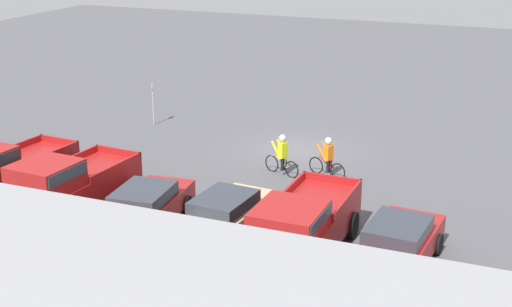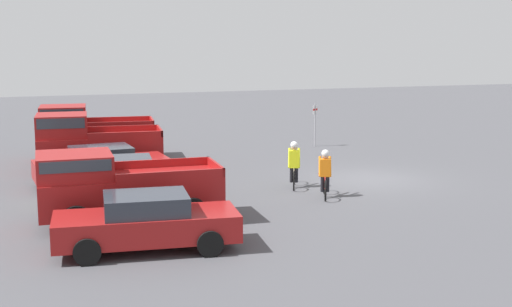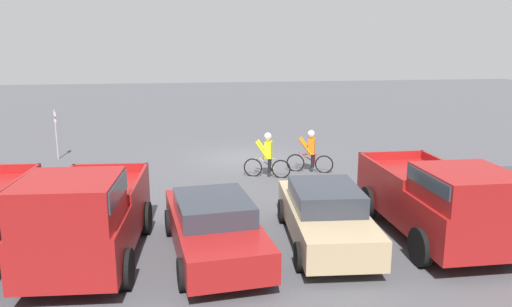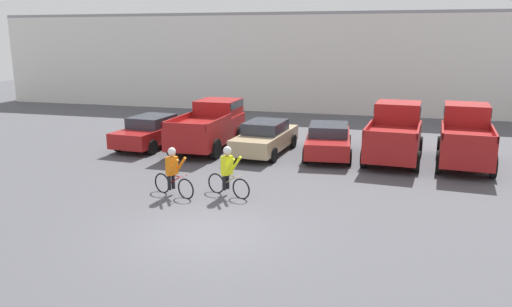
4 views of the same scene
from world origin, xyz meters
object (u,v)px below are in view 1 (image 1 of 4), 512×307
Objects in this scene: sedan_2 at (144,208)px; cyclist_1 at (328,156)px; cyclist_0 at (282,154)px; pickup_truck_0 at (303,224)px; pickup_truck_2 at (7,172)px; fire_lane_sign at (153,99)px; sedan_1 at (224,217)px; pickup_truck_1 at (69,185)px; sedan_0 at (397,246)px.

cyclist_1 reaches higher than sedan_2.
pickup_truck_0 is at bearing 115.16° from cyclist_0.
pickup_truck_2 is 10.86m from fire_lane_sign.
fire_lane_sign is (11.53, -10.90, 0.16)m from pickup_truck_0.
pickup_truck_1 is (5.63, 0.51, 0.46)m from sedan_1.
cyclist_0 reaches higher than cyclist_1.
pickup_truck_2 is (8.43, 0.34, 0.48)m from sedan_1.
pickup_truck_2 reaches higher than cyclist_1.
pickup_truck_0 is 2.46× the size of fire_lane_sign.
sedan_1 is 5.67m from pickup_truck_1.
cyclist_1 is (4.18, -6.73, 0.10)m from sedan_0.
cyclist_1 reaches higher than sedan_1.
sedan_0 is at bearing -171.56° from pickup_truck_0.
sedan_2 is 12.37m from fire_lane_sign.
pickup_truck_0 is at bearing 179.44° from sedan_2.
sedan_0 is at bearing 133.49° from cyclist_0.
sedan_2 is at bearing 69.63° from cyclist_0.
pickup_truck_0 is 2.85m from sedan_1.
pickup_truck_2 is at bearing 0.21° from sedan_2.
pickup_truck_1 reaches higher than cyclist_1.
pickup_truck_2 reaches higher than pickup_truck_0.
cyclist_1 reaches higher than sedan_0.
pickup_truck_2 reaches higher than cyclist_0.
cyclist_0 is at bearing -64.84° from pickup_truck_0.
pickup_truck_1 reaches higher than pickup_truck_0.
cyclist_0 is (-5.29, -6.82, -0.32)m from pickup_truck_1.
sedan_2 is (8.40, 0.36, -0.02)m from sedan_0.
cyclist_1 is (-1.42, -6.78, 0.11)m from sedan_1.
pickup_truck_1 is (2.83, 0.19, 0.47)m from sedan_2.
sedan_2 is 0.98× the size of pickup_truck_1.
sedan_0 is 17.76m from fire_lane_sign.
pickup_truck_2 is at bearing 91.57° from fire_lane_sign.
sedan_1 is at bearing 78.15° from cyclist_1.
pickup_truck_2 reaches higher than pickup_truck_1.
pickup_truck_1 is (8.43, 0.14, 0.06)m from pickup_truck_0.
pickup_truck_2 is 10.48m from cyclist_0.
cyclist_1 is at bearing -79.12° from pickup_truck_0.
pickup_truck_2 is 12.16m from cyclist_1.
cyclist_1 is at bearing -101.85° from sedan_1.
pickup_truck_0 reaches higher than fire_lane_sign.
sedan_1 is 6.93m from cyclist_1.
sedan_2 is 5.65m from pickup_truck_2.
cyclist_1 is at bearing -120.76° from sedan_2.
sedan_0 is at bearing -177.54° from sedan_2.
cyclist_1 is (1.37, -7.15, -0.29)m from pickup_truck_0.
pickup_truck_2 is (14.03, 0.38, 0.47)m from sedan_0.
pickup_truck_1 is 11.46m from fire_lane_sign.
pickup_truck_0 is 7.29m from cyclist_1.
pickup_truck_1 is 2.94× the size of cyclist_0.
pickup_truck_0 reaches higher than sedan_2.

